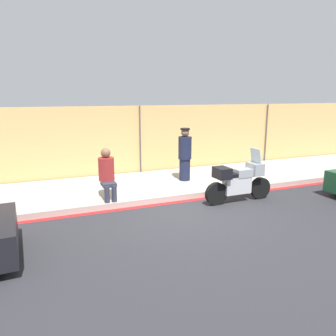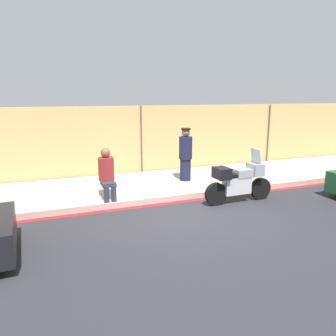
% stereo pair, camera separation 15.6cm
% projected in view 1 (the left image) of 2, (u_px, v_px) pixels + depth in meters
% --- Properties ---
extents(ground_plane, '(120.00, 120.00, 0.00)m').
position_uv_depth(ground_plane, '(189.00, 213.00, 8.42)').
color(ground_plane, '#2D2D33').
extents(sidewalk, '(41.64, 3.18, 0.17)m').
position_uv_depth(sidewalk, '(155.00, 185.00, 10.73)').
color(sidewalk, '#ADA89E').
rests_on(sidewalk, ground_plane).
extents(curb_paint_stripe, '(41.64, 0.18, 0.01)m').
position_uv_depth(curb_paint_stripe, '(176.00, 202.00, 9.22)').
color(curb_paint_stripe, red).
rests_on(curb_paint_stripe, ground_plane).
extents(storefront_fence, '(39.56, 0.17, 2.58)m').
position_uv_depth(storefront_fence, '(140.00, 141.00, 11.98)').
color(storefront_fence, '#E5B26B').
rests_on(storefront_fence, ground_plane).
extents(motorcycle, '(2.09, 0.51, 1.50)m').
position_uv_depth(motorcycle, '(239.00, 181.00, 9.15)').
color(motorcycle, black).
rests_on(motorcycle, ground_plane).
extents(officer_standing, '(0.43, 0.43, 1.74)m').
position_uv_depth(officer_standing, '(185.00, 154.00, 10.78)').
color(officer_standing, '#191E38').
rests_on(officer_standing, sidewalk).
extents(person_seated_on_curb, '(0.43, 0.73, 1.39)m').
position_uv_depth(person_seated_on_curb, '(107.00, 171.00, 8.89)').
color(person_seated_on_curb, '#2D3342').
rests_on(person_seated_on_curb, sidewalk).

